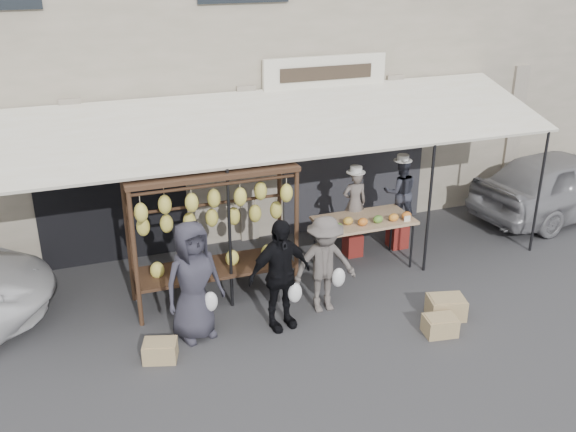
% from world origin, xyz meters
% --- Properties ---
extents(ground_plane, '(90.00, 90.00, 0.00)m').
position_xyz_m(ground_plane, '(0.00, 0.00, 0.00)').
color(ground_plane, '#2D2D30').
extents(shophouse, '(24.00, 6.15, 7.30)m').
position_xyz_m(shophouse, '(-0.00, 6.50, 3.65)').
color(shophouse, '#AB9C8A').
rests_on(shophouse, ground_plane).
extents(awning, '(10.00, 2.35, 2.92)m').
position_xyz_m(awning, '(0.01, 2.28, 2.57)').
color(awning, white).
rests_on(awning, ground_plane).
extents(banana_rack, '(2.60, 0.90, 2.24)m').
position_xyz_m(banana_rack, '(-1.19, 1.43, 1.56)').
color(banana_rack, '#332214').
rests_on(banana_rack, ground_plane).
extents(produce_table, '(1.70, 0.90, 1.04)m').
position_xyz_m(produce_table, '(1.57, 1.66, 0.87)').
color(produce_table, tan).
rests_on(produce_table, ground_plane).
extents(vendor_left, '(0.48, 0.34, 1.23)m').
position_xyz_m(vendor_left, '(1.58, 2.14, 1.03)').
color(vendor_left, '#6A615C').
rests_on(vendor_left, stool_left).
extents(vendor_right, '(0.74, 0.65, 1.29)m').
position_xyz_m(vendor_right, '(2.53, 2.17, 1.11)').
color(vendor_right, '#2F313D').
rests_on(vendor_right, stool_right).
extents(customer_left, '(1.01, 0.80, 1.81)m').
position_xyz_m(customer_left, '(-1.72, 0.52, 0.90)').
color(customer_left, '#2D2C37').
rests_on(customer_left, ground_plane).
extents(customer_mid, '(1.08, 0.61, 1.73)m').
position_xyz_m(customer_mid, '(-0.48, 0.34, 0.87)').
color(customer_mid, black).
rests_on(customer_mid, ground_plane).
extents(customer_right, '(1.03, 0.61, 1.58)m').
position_xyz_m(customer_right, '(0.32, 0.55, 0.79)').
color(customer_right, '#57504C').
rests_on(customer_right, ground_plane).
extents(stool_left, '(0.36, 0.36, 0.42)m').
position_xyz_m(stool_left, '(1.58, 2.14, 0.21)').
color(stool_left, maroon).
rests_on(stool_left, ground_plane).
extents(stool_right, '(0.42, 0.42, 0.46)m').
position_xyz_m(stool_right, '(2.53, 2.17, 0.23)').
color(stool_right, maroon).
rests_on(stool_right, ground_plane).
extents(crate_near_a, '(0.51, 0.42, 0.28)m').
position_xyz_m(crate_near_a, '(1.66, -0.68, 0.14)').
color(crate_near_a, tan).
rests_on(crate_near_a, ground_plane).
extents(crate_near_b, '(0.63, 0.54, 0.33)m').
position_xyz_m(crate_near_b, '(2.00, -0.31, 0.16)').
color(crate_near_b, tan).
rests_on(crate_near_b, ground_plane).
extents(crate_far, '(0.54, 0.46, 0.27)m').
position_xyz_m(crate_far, '(-2.32, 0.11, 0.14)').
color(crate_far, tan).
rests_on(crate_far, ground_plane).
extents(sedan, '(4.35, 2.22, 1.42)m').
position_xyz_m(sedan, '(6.55, 2.38, 0.71)').
color(sedan, gray).
rests_on(sedan, ground_plane).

